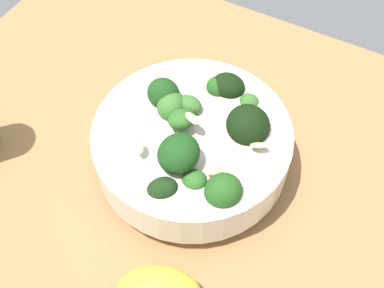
% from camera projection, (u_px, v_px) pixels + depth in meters
% --- Properties ---
extents(ground_plane, '(0.66, 0.66, 0.04)m').
position_uv_depth(ground_plane, '(146.00, 196.00, 0.58)').
color(ground_plane, '#996D42').
extents(bowl_of_broccoli, '(0.21, 0.21, 0.11)m').
position_uv_depth(bowl_of_broccoli, '(194.00, 143.00, 0.54)').
color(bowl_of_broccoli, silver).
rests_on(bowl_of_broccoli, ground_plane).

